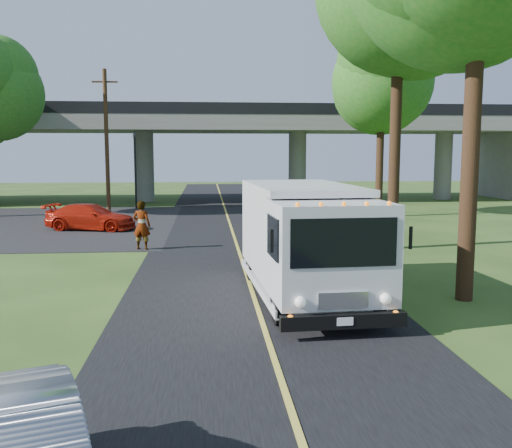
{
  "coord_description": "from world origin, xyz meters",
  "views": [
    {
      "loc": [
        -1.23,
        -13.11,
        3.88
      ],
      "look_at": [
        0.32,
        4.7,
        1.6
      ],
      "focal_mm": 40.0,
      "sensor_mm": 36.0,
      "label": 1
    }
  ],
  "objects": [
    {
      "name": "red_sedan",
      "position": [
        -6.97,
        15.59,
        0.65
      ],
      "size": [
        4.76,
        2.81,
        1.29
      ],
      "primitive_type": "imported",
      "rotation": [
        0.0,
        0.0,
        1.33
      ],
      "color": "#AF1A0A",
      "rests_on": "ground"
    },
    {
      "name": "overpass",
      "position": [
        0.0,
        32.0,
        4.56
      ],
      "size": [
        54.0,
        10.0,
        7.3
      ],
      "color": "slate",
      "rests_on": "ground"
    },
    {
      "name": "pedestrian",
      "position": [
        -3.8,
        9.51,
        0.98
      ],
      "size": [
        0.81,
        0.64,
        1.96
      ],
      "primitive_type": "imported",
      "rotation": [
        0.0,
        0.0,
        2.88
      ],
      "color": "gray",
      "rests_on": "ground"
    },
    {
      "name": "utility_pole",
      "position": [
        -7.5,
        24.0,
        4.59
      ],
      "size": [
        1.6,
        0.26,
        9.0
      ],
      "color": "#472D19",
      "rests_on": "ground"
    },
    {
      "name": "traffic_signal",
      "position": [
        -6.0,
        26.0,
        3.2
      ],
      "size": [
        0.18,
        0.22,
        5.2
      ],
      "color": "black",
      "rests_on": "ground"
    },
    {
      "name": "tree_right_far",
      "position": [
        9.21,
        19.84,
        8.3
      ],
      "size": [
        5.77,
        5.67,
        10.99
      ],
      "color": "#382314",
      "rests_on": "ground"
    },
    {
      "name": "ground",
      "position": [
        0.0,
        0.0,
        0.0
      ],
      "size": [
        120.0,
        120.0,
        0.0
      ],
      "primitive_type": "plane",
      "color": "#294217",
      "rests_on": "ground"
    },
    {
      "name": "tree_right_mid",
      "position": [
        6.41,
        8.84,
        9.61
      ],
      "size": [
        6.62,
        6.52,
        12.74
      ],
      "color": "#382314",
      "rests_on": "ground"
    },
    {
      "name": "road",
      "position": [
        0.0,
        10.0,
        0.01
      ],
      "size": [
        7.0,
        90.0,
        0.02
      ],
      "primitive_type": "cube",
      "color": "black",
      "rests_on": "ground"
    },
    {
      "name": "parking_lot",
      "position": [
        -11.0,
        18.0,
        0.01
      ],
      "size": [
        16.0,
        18.0,
        0.01
      ],
      "primitive_type": "cube",
      "color": "black",
      "rests_on": "ground"
    },
    {
      "name": "step_van",
      "position": [
        1.36,
        1.55,
        1.63
      ],
      "size": [
        3.02,
        7.27,
        2.99
      ],
      "rotation": [
        0.0,
        0.0,
        0.06
      ],
      "color": "silver",
      "rests_on": "ground"
    },
    {
      "name": "lane_line",
      "position": [
        0.0,
        10.0,
        0.03
      ],
      "size": [
        0.12,
        90.0,
        0.01
      ],
      "primitive_type": "cube",
      "color": "gold",
      "rests_on": "road"
    }
  ]
}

